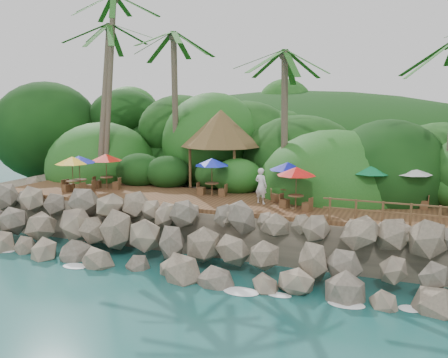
% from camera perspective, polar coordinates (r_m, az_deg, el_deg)
% --- Properties ---
extents(ground, '(140.00, 140.00, 0.00)m').
position_cam_1_polar(ground, '(21.37, -6.14, -11.46)').
color(ground, '#19514F').
rests_on(ground, ground).
extents(land_base, '(32.00, 25.20, 2.10)m').
position_cam_1_polar(land_base, '(35.51, 6.04, -1.35)').
color(land_base, gray).
rests_on(land_base, ground).
extents(jungle_hill, '(44.80, 28.00, 15.40)m').
position_cam_1_polar(jungle_hill, '(42.85, 8.78, -1.02)').
color(jungle_hill, '#143811').
rests_on(jungle_hill, ground).
extents(seawall, '(29.00, 4.00, 2.30)m').
position_cam_1_polar(seawall, '(22.69, -3.80, -7.12)').
color(seawall, gray).
rests_on(seawall, ground).
extents(terrace, '(26.00, 5.00, 0.20)m').
position_cam_1_polar(terrace, '(25.99, 0.00, -2.61)').
color(terrace, brown).
rests_on(terrace, land_base).
extents(jungle_foliage, '(44.00, 16.00, 12.00)m').
position_cam_1_polar(jungle_foliage, '(34.78, 5.56, -3.33)').
color(jungle_foliage, '#143811').
rests_on(jungle_foliage, ground).
extents(foam_line, '(25.20, 0.80, 0.06)m').
position_cam_1_polar(foam_line, '(21.61, -5.76, -11.13)').
color(foam_line, white).
rests_on(foam_line, ground).
extents(palms, '(27.77, 7.47, 12.84)m').
position_cam_1_polar(palms, '(28.10, 3.23, 17.22)').
color(palms, brown).
rests_on(palms, ground).
extents(palapa, '(4.85, 4.85, 4.60)m').
position_cam_1_polar(palapa, '(29.86, -0.36, 5.88)').
color(palapa, brown).
rests_on(palapa, ground).
extents(dining_clusters, '(22.27, 4.87, 2.05)m').
position_cam_1_polar(dining_clusters, '(25.44, 2.36, 1.25)').
color(dining_clusters, brown).
rests_on(dining_clusters, terrace).
extents(railing, '(8.30, 0.10, 1.00)m').
position_cam_1_polar(railing, '(21.75, 22.14, -3.74)').
color(railing, brown).
rests_on(railing, terrace).
extents(waiter, '(0.76, 0.60, 1.82)m').
position_cam_1_polar(waiter, '(24.91, 4.28, -0.79)').
color(waiter, silver).
rests_on(waiter, terrace).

